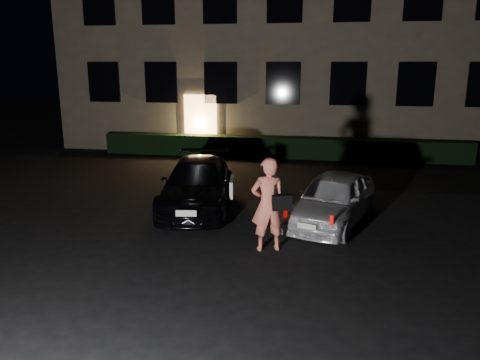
# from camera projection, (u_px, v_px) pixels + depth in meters

# --- Properties ---
(ground) EXTENTS (80.00, 80.00, 0.00)m
(ground) POSITION_uv_depth(u_px,v_px,m) (237.00, 259.00, 9.39)
(ground) COLOR black
(ground) RESTS_ON ground
(building) EXTENTS (20.00, 8.11, 12.00)m
(building) POSITION_uv_depth(u_px,v_px,m) (291.00, 16.00, 22.26)
(building) COLOR brown
(building) RESTS_ON ground
(hedge) EXTENTS (15.00, 0.70, 0.85)m
(hedge) POSITION_uv_depth(u_px,v_px,m) (281.00, 147.00, 19.33)
(hedge) COLOR black
(hedge) RESTS_ON ground
(sedan) EXTENTS (2.40, 4.62, 1.28)m
(sedan) POSITION_uv_depth(u_px,v_px,m) (198.00, 184.00, 12.63)
(sedan) COLOR black
(sedan) RESTS_ON ground
(hatch) EXTENTS (2.56, 3.91, 1.24)m
(hatch) POSITION_uv_depth(u_px,v_px,m) (333.00, 199.00, 11.35)
(hatch) COLOR silver
(hatch) RESTS_ON ground
(man) EXTENTS (0.92, 0.69, 1.98)m
(man) POSITION_uv_depth(u_px,v_px,m) (269.00, 204.00, 9.62)
(man) COLOR #E9725D
(man) RESTS_ON ground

